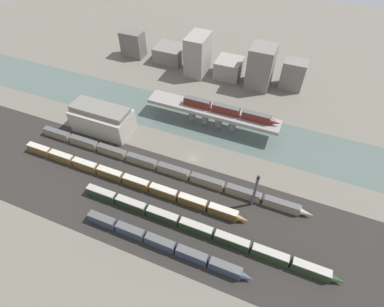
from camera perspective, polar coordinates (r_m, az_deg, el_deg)
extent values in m
plane|color=#666056|center=(121.38, 0.09, -0.90)|extent=(400.00, 400.00, 0.00)
cube|color=#282623|center=(107.91, -4.78, -9.59)|extent=(280.00, 42.00, 0.01)
cube|color=#4C5B56|center=(136.98, 3.73, 5.64)|extent=(320.00, 25.52, 0.01)
cube|color=gray|center=(132.30, 3.88, 8.06)|extent=(59.39, 8.59, 1.61)
cylinder|color=gray|center=(137.38, 0.01, 7.67)|extent=(3.17, 3.17, 6.57)
cylinder|color=gray|center=(135.63, 2.52, 7.03)|extent=(3.17, 3.17, 6.57)
cylinder|color=gray|center=(134.17, 5.09, 6.36)|extent=(3.17, 3.17, 6.57)
cylinder|color=gray|center=(132.99, 7.70, 5.66)|extent=(3.17, 3.17, 6.57)
cube|color=#5B1E19|center=(132.67, 1.00, 9.63)|extent=(11.95, 2.80, 3.28)
cube|color=#4C4C4C|center=(131.58, 1.01, 10.27)|extent=(11.48, 2.57, 0.40)
cube|color=#5B1E19|center=(129.51, 6.47, 8.25)|extent=(11.95, 2.80, 3.28)
cube|color=#4C4C4C|center=(128.39, 6.54, 8.90)|extent=(11.48, 2.57, 0.40)
cube|color=#5B1E19|center=(127.63, 12.12, 6.75)|extent=(11.95, 2.80, 3.28)
cube|color=#4C4C4C|center=(126.50, 12.25, 7.39)|extent=(11.48, 2.57, 0.40)
cone|color=#5B1E19|center=(127.24, 15.61, 5.72)|extent=(4.18, 2.52, 2.52)
cube|color=#2D384C|center=(106.31, -16.68, -12.10)|extent=(10.10, 2.71, 3.40)
cube|color=#4C4C4C|center=(104.75, -16.90, -11.55)|extent=(9.69, 2.49, 0.40)
cube|color=#2D384C|center=(101.97, -11.62, -14.32)|extent=(10.10, 2.71, 3.40)
cube|color=#4C4C4C|center=(100.34, -11.79, -13.78)|extent=(9.69, 2.49, 0.40)
cube|color=#2D384C|center=(98.61, -6.06, -16.59)|extent=(10.10, 2.71, 3.40)
cube|color=#4C4C4C|center=(96.93, -6.15, -16.07)|extent=(9.69, 2.49, 0.40)
cube|color=#2D384C|center=(96.33, -0.03, -18.82)|extent=(10.10, 2.71, 3.40)
cube|color=#4C4C4C|center=(94.61, -0.03, -18.34)|extent=(9.69, 2.49, 0.40)
cube|color=#2D384C|center=(95.21, 6.37, -20.93)|extent=(10.10, 2.71, 3.40)
cube|color=#4C4C4C|center=(93.47, 6.47, -20.48)|extent=(9.69, 2.49, 0.40)
cone|color=#2D384C|center=(95.28, 10.57, -22.19)|extent=(3.53, 2.44, 2.44)
cube|color=#23381E|center=(112.81, -16.79, -7.36)|extent=(11.51, 2.71, 3.31)
cube|color=#9E998E|center=(111.38, -17.00, -6.79)|extent=(11.05, 2.50, 0.40)
cube|color=#23381E|center=(107.54, -11.48, -9.51)|extent=(11.51, 2.71, 3.31)
cube|color=#9E998E|center=(106.04, -11.62, -8.94)|extent=(11.05, 2.50, 0.40)
cube|color=#23381E|center=(103.44, -5.60, -11.76)|extent=(11.51, 2.71, 3.31)
cube|color=#9E998E|center=(101.87, -5.68, -11.21)|extent=(11.05, 2.50, 0.40)
cube|color=#23381E|center=(100.63, 0.79, -14.03)|extent=(11.51, 2.71, 3.31)
cube|color=#9E998E|center=(99.02, 0.80, -13.50)|extent=(11.05, 2.50, 0.40)
cube|color=#23381E|center=(99.24, 7.58, -16.22)|extent=(11.51, 2.71, 3.31)
cube|color=#9E998E|center=(97.60, 7.68, -15.71)|extent=(11.05, 2.50, 0.40)
cube|color=#23381E|center=(99.31, 14.60, -18.21)|extent=(11.51, 2.71, 3.31)
cube|color=#9E998E|center=(97.68, 14.81, -17.73)|extent=(11.05, 2.50, 0.40)
cube|color=#23381E|center=(100.85, 21.66, -19.91)|extent=(11.51, 2.71, 3.31)
cube|color=#9E998E|center=(99.25, 21.97, -19.46)|extent=(11.05, 2.50, 0.40)
cone|color=#23381E|center=(102.73, 26.08, -20.86)|extent=(4.03, 2.44, 2.44)
cube|color=brown|center=(137.23, -26.99, 0.62)|extent=(10.50, 2.63, 3.37)
cube|color=#B7B2A3|center=(136.03, -27.25, 1.17)|extent=(10.08, 2.42, 0.40)
cube|color=brown|center=(130.13, -23.49, -0.70)|extent=(10.50, 2.63, 3.37)
cube|color=#B7B2A3|center=(128.87, -23.73, -0.13)|extent=(10.08, 2.42, 0.40)
cube|color=brown|center=(123.65, -19.60, -2.16)|extent=(10.50, 2.63, 3.37)
cube|color=#B7B2A3|center=(122.33, -19.82, -1.58)|extent=(10.08, 2.42, 0.40)
cube|color=brown|center=(117.89, -15.30, -3.76)|extent=(10.50, 2.63, 3.37)
cube|color=#B7B2A3|center=(116.50, -15.48, -3.17)|extent=(10.08, 2.42, 0.40)
cube|color=brown|center=(112.96, -10.58, -5.49)|extent=(10.50, 2.63, 3.37)
cube|color=#B7B2A3|center=(111.51, -10.71, -4.89)|extent=(10.08, 2.42, 0.40)
cube|color=brown|center=(108.97, -5.43, -7.32)|extent=(10.50, 2.63, 3.37)
cube|color=#B7B2A3|center=(107.47, -5.50, -6.73)|extent=(10.08, 2.42, 0.40)
cube|color=brown|center=(106.03, 0.10, -9.21)|extent=(10.50, 2.63, 3.37)
cube|color=#B7B2A3|center=(104.48, 0.10, -8.62)|extent=(10.08, 2.42, 0.40)
cube|color=brown|center=(104.22, 5.94, -11.09)|extent=(10.50, 2.63, 3.37)
cube|color=#B7B2A3|center=(102.65, 6.02, -10.52)|extent=(10.08, 2.42, 0.40)
cone|color=brown|center=(103.84, 9.73, -12.29)|extent=(3.67, 2.37, 2.37)
cube|color=gray|center=(141.82, -24.28, 3.39)|extent=(12.86, 2.68, 3.09)
cube|color=#4C4C4C|center=(140.75, -24.49, 3.91)|extent=(12.34, 2.46, 0.40)
cube|color=gray|center=(133.51, -19.92, 1.98)|extent=(12.86, 2.68, 3.09)
cube|color=#4C4C4C|center=(132.37, -20.10, 2.52)|extent=(12.34, 2.46, 0.40)
cube|color=gray|center=(126.17, -15.02, 0.39)|extent=(12.86, 2.68, 3.09)
cube|color=#4C4C4C|center=(124.96, -15.17, 0.94)|extent=(12.34, 2.46, 0.40)
cube|color=gray|center=(119.96, -9.57, -1.39)|extent=(12.86, 2.68, 3.09)
cube|color=#4C4C4C|center=(118.69, -9.67, -0.83)|extent=(12.34, 2.46, 0.40)
cube|color=gray|center=(115.08, -3.58, -3.33)|extent=(12.86, 2.68, 3.09)
cube|color=#4C4C4C|center=(113.76, -3.62, -2.76)|extent=(12.34, 2.46, 0.40)
cube|color=gray|center=(111.69, 2.88, -5.37)|extent=(12.86, 2.68, 3.09)
cube|color=#4C4C4C|center=(110.33, 2.91, -4.81)|extent=(12.34, 2.46, 0.40)
cube|color=gray|center=(109.95, 9.69, -7.44)|extent=(12.86, 2.68, 3.09)
cube|color=#4C4C4C|center=(108.56, 9.80, -6.89)|extent=(12.34, 2.46, 0.40)
cube|color=gray|center=(109.91, 16.67, -9.43)|extent=(12.86, 2.68, 3.09)
cube|color=#4C4C4C|center=(108.52, 16.87, -8.90)|extent=(12.34, 2.46, 0.40)
cone|color=gray|center=(110.89, 21.05, -10.64)|extent=(4.50, 2.41, 2.41)
cube|color=#9E998E|center=(136.59, -16.64, 6.09)|extent=(25.79, 13.11, 9.93)
cube|color=slate|center=(132.95, -17.18, 8.07)|extent=(25.27, 9.18, 2.18)
cylinder|color=#4C4C51|center=(103.85, 11.85, -7.21)|extent=(0.96, 0.96, 14.35)
cube|color=black|center=(97.84, 12.53, -4.49)|extent=(1.00, 0.70, 1.20)
cube|color=#605B56|center=(188.56, -11.18, 19.79)|extent=(12.75, 8.28, 14.54)
cube|color=slate|center=(181.92, -4.17, 18.45)|extent=(16.17, 14.32, 8.66)
cube|color=gray|center=(167.49, 1.11, 18.34)|extent=(10.27, 15.93, 20.99)
cube|color=gray|center=(167.91, 7.03, 15.85)|extent=(13.36, 13.63, 9.59)
cube|color=slate|center=(159.77, 12.95, 15.78)|extent=(12.04, 13.43, 21.40)
cube|color=slate|center=(164.32, 18.66, 14.04)|extent=(11.28, 8.65, 14.72)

